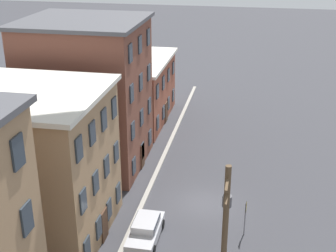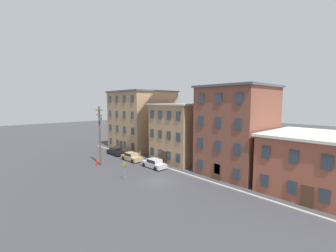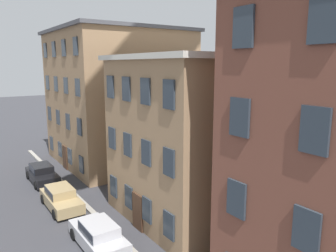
{
  "view_description": "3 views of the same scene",
  "coord_description": "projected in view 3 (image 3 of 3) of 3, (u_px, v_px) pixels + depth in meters",
  "views": [
    {
      "loc": [
        -30.48,
        -3.12,
        19.18
      ],
      "look_at": [
        1.24,
        2.97,
        5.63
      ],
      "focal_mm": 50.0,
      "sensor_mm": 36.0,
      "label": 1
    },
    {
      "loc": [
        22.02,
        -18.57,
        10.33
      ],
      "look_at": [
        -0.88,
        2.4,
        7.07
      ],
      "focal_mm": 24.0,
      "sensor_mm": 36.0,
      "label": 2
    },
    {
      "loc": [
        10.18,
        -2.68,
        9.59
      ],
      "look_at": [
        -1.11,
        5.01,
        7.04
      ],
      "focal_mm": 35.0,
      "sensor_mm": 36.0,
      "label": 3
    }
  ],
  "objects": [
    {
      "name": "car_silver",
      "position": [
        99.0,
        234.0,
        17.35
      ],
      "size": [
        4.4,
        1.92,
        1.43
      ],
      "color": "#B7B7BC",
      "rests_on": "ground_plane"
    },
    {
      "name": "car_tan",
      "position": [
        61.0,
        197.0,
        22.23
      ],
      "size": [
        4.4,
        1.92,
        1.43
      ],
      "color": "tan",
      "rests_on": "ground_plane"
    },
    {
      "name": "apartment_midblock",
      "position": [
        209.0,
        134.0,
        21.46
      ],
      "size": [
        9.18,
        11.23,
        10.19
      ],
      "color": "#9E7A56",
      "rests_on": "ground_plane"
    },
    {
      "name": "car_black",
      "position": [
        42.0,
        173.0,
        27.2
      ],
      "size": [
        4.4,
        1.92,
        1.43
      ],
      "color": "black",
      "rests_on": "ground_plane"
    },
    {
      "name": "apartment_corner",
      "position": [
        118.0,
        97.0,
        32.65
      ],
      "size": [
        12.48,
        11.64,
        12.87
      ],
      "color": "#9E7A56",
      "rests_on": "ground_plane"
    }
  ]
}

